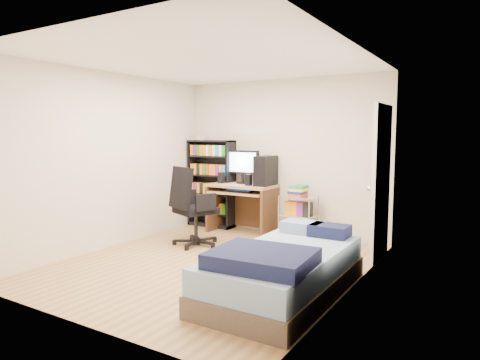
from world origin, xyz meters
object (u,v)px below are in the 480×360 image
Objects in this scene: media_shelf at (211,182)px; office_chair at (193,220)px; computer_desk at (249,189)px; bed at (284,270)px.

office_chair is at bearing -66.43° from media_shelf.
computer_desk is 2.82m from bed.
media_shelf reaches higher than bed.
media_shelf is 1.41m from office_chair.
computer_desk is 0.66× the size of bed.
office_chair is 2.26m from bed.
media_shelf reaches higher than computer_desk.
media_shelf is 0.84m from computer_desk.
media_shelf is at bearing 136.84° from office_chair.
office_chair reaches higher than bed.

